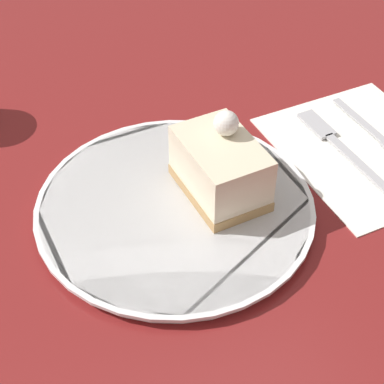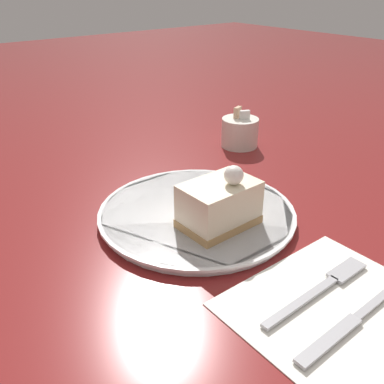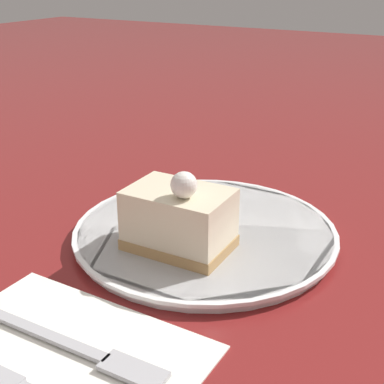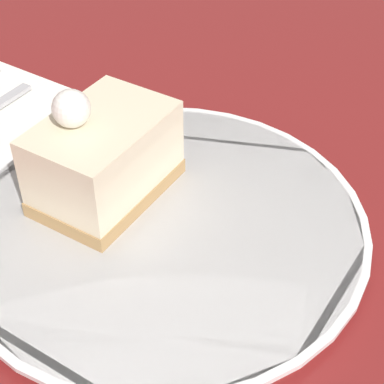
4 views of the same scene
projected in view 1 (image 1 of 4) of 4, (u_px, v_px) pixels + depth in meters
ground_plane at (202, 226)px, 0.66m from camera, size 4.00×4.00×0.00m
plate at (175, 208)px, 0.67m from camera, size 0.29×0.29×0.01m
cake_slice at (221, 167)px, 0.65m from camera, size 0.07×0.10×0.09m
napkin at (365, 150)px, 0.74m from camera, size 0.19×0.22×0.00m
fork at (339, 145)px, 0.74m from camera, size 0.02×0.18×0.00m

